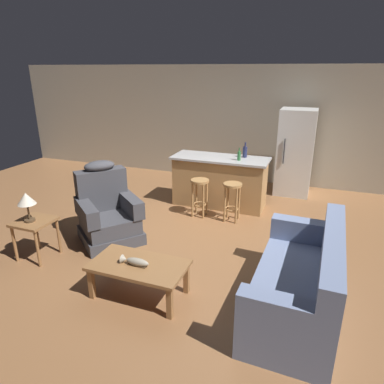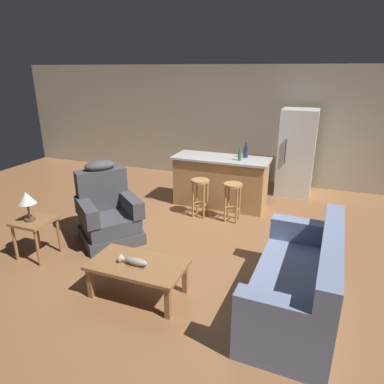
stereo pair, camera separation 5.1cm
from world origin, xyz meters
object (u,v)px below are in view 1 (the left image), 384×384
object	(u,v)px
table_lamp	(26,200)
bar_stool_right	(232,195)
couch	(302,283)
end_table	(35,227)
recliner_near_lamp	(108,213)
kitchen_island	(220,181)
bottle_tall_green	(245,152)
bar_stool_left	(200,191)
bottle_short_amber	(239,156)
refrigerator	(295,153)
coffee_table	(139,268)
fish_figurine	(135,262)

from	to	relation	value
table_lamp	bar_stool_right	size ratio (longest dim) A/B	0.60
couch	end_table	size ratio (longest dim) A/B	3.44
recliner_near_lamp	couch	bearing A→B (deg)	25.86
couch	kitchen_island	bearing A→B (deg)	-55.64
bar_stool_right	bottle_tall_green	size ratio (longest dim) A/B	2.41
recliner_near_lamp	bar_stool_left	distance (m)	1.68
bar_stool_left	bar_stool_right	xyz separation A→B (m)	(0.59, 0.00, 0.00)
kitchen_island	bar_stool_left	size ratio (longest dim) A/B	2.65
bottle_short_amber	recliner_near_lamp	bearing A→B (deg)	-130.60
couch	recliner_near_lamp	distance (m)	3.00
table_lamp	kitchen_island	world-z (taller)	table_lamp
kitchen_island	refrigerator	size ratio (longest dim) A/B	1.02
coffee_table	bar_stool_left	xyz separation A→B (m)	(-0.11, 2.42, 0.11)
table_lamp	bottle_tall_green	size ratio (longest dim) A/B	1.46
table_lamp	kitchen_island	bearing A→B (deg)	56.73
fish_figurine	bottle_tall_green	distance (m)	3.35
couch	bar_stool_right	size ratio (longest dim) A/B	2.83
bar_stool_right	bottle_short_amber	distance (m)	0.78
kitchen_island	bar_stool_right	bearing A→B (deg)	-57.08
recliner_near_lamp	table_lamp	bearing A→B (deg)	-86.42
bar_stool_left	bottle_short_amber	xyz separation A→B (m)	(0.56, 0.54, 0.57)
coffee_table	recliner_near_lamp	bearing A→B (deg)	136.13
table_lamp	bar_stool_left	world-z (taller)	table_lamp
fish_figurine	recliner_near_lamp	distance (m)	1.60
bar_stool_right	recliner_near_lamp	bearing A→B (deg)	-140.92
recliner_near_lamp	bottle_tall_green	xyz separation A→B (m)	(1.64, 2.11, 0.63)
bar_stool_left	bottle_short_amber	world-z (taller)	bottle_short_amber
couch	refrigerator	distance (m)	3.92
bar_stool_left	end_table	bearing A→B (deg)	-127.32
table_lamp	bar_stool_left	distance (m)	2.78
table_lamp	bottle_tall_green	distance (m)	3.76
couch	bottle_tall_green	size ratio (longest dim) A/B	6.84
end_table	bottle_tall_green	bearing A→B (deg)	52.66
kitchen_island	bottle_tall_green	bearing A→B (deg)	20.95
end_table	bar_stool_right	size ratio (longest dim) A/B	0.82
table_lamp	bottle_tall_green	bearing A→B (deg)	52.68
coffee_table	fish_figurine	world-z (taller)	fish_figurine
coffee_table	bar_stool_left	bearing A→B (deg)	92.68
recliner_near_lamp	refrigerator	bearing A→B (deg)	91.48
recliner_near_lamp	bar_stool_left	xyz separation A→B (m)	(1.03, 1.32, 0.05)
end_table	couch	bearing A→B (deg)	1.99
couch	kitchen_island	size ratio (longest dim) A/B	1.07
recliner_near_lamp	bar_stool_right	bearing A→B (deg)	78.69
bottle_tall_green	bottle_short_amber	distance (m)	0.26
table_lamp	refrigerator	size ratio (longest dim) A/B	0.23
bottle_tall_green	coffee_table	bearing A→B (deg)	-98.71
recliner_near_lamp	bottle_tall_green	world-z (taller)	bottle_tall_green
bottle_short_amber	coffee_table	bearing A→B (deg)	-98.50
refrigerator	bottle_short_amber	distance (m)	1.57
kitchen_island	bar_stool_right	size ratio (longest dim) A/B	2.65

